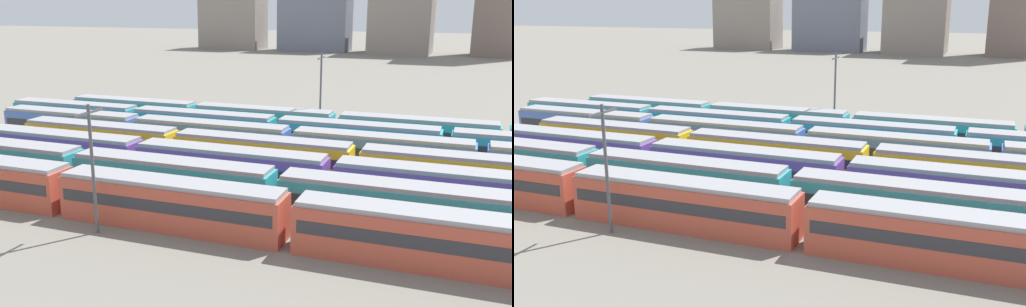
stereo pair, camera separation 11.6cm
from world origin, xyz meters
TOP-DOWN VIEW (x-y plane):
  - ground_plane at (0.00, 15.60)m, footprint 600.00×600.00m
  - train_track_1 at (22.88, 5.20)m, footprint 74.70×3.06m
  - train_track_3 at (27.18, 15.60)m, footprint 74.70×3.06m
  - train_track_4 at (38.08, 20.80)m, footprint 112.50×3.06m
  - train_track_5 at (34.64, 26.00)m, footprint 112.50×3.06m
  - train_track_6 at (31.11, 31.20)m, footprint 93.60×3.06m
  - catenary_pole_0 at (11.57, -2.89)m, footprint 0.24×3.20m
  - catenary_pole_1 at (18.85, 34.14)m, footprint 0.24×3.20m
  - distant_building_0 at (-48.70, 165.79)m, footprint 22.60×13.77m
  - distant_building_1 at (-17.21, 165.79)m, footprint 24.43×12.63m
  - distant_building_2 at (12.85, 165.79)m, footprint 19.89×21.68m

SIDE VIEW (x-z plane):
  - ground_plane at x=0.00m, z-range 0.00..0.00m
  - train_track_1 at x=22.88m, z-range 0.03..3.78m
  - train_track_3 at x=27.18m, z-range 0.03..3.78m
  - train_track_4 at x=38.08m, z-range 0.03..3.78m
  - train_track_5 at x=34.64m, z-range 0.03..3.78m
  - train_track_6 at x=31.11m, z-range 0.03..3.78m
  - catenary_pole_0 at x=11.57m, z-range 0.54..10.17m
  - catenary_pole_1 at x=18.85m, z-range 0.55..11.07m
  - distant_building_0 at x=-48.70m, z-range 0.00..20.08m
  - distant_building_1 at x=-17.21m, z-range 0.00..22.87m
  - distant_building_2 at x=12.85m, z-range 0.00..24.37m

